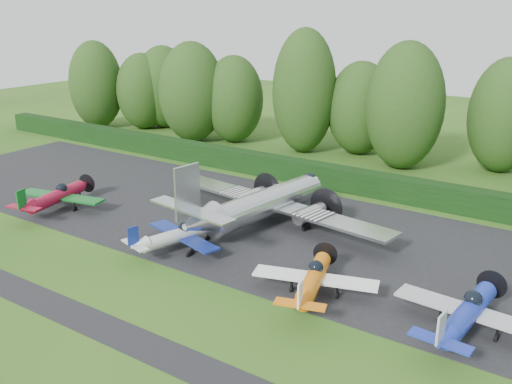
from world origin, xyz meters
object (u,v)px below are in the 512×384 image
Objects in this scene: transport_plane at (264,203)px; light_plane_orange at (314,279)px; light_plane_red at (57,196)px; light_plane_blue at (468,313)px; light_plane_white at (178,235)px.

transport_plane reaches higher than light_plane_orange.
light_plane_red is 31.31m from light_plane_blue.
light_plane_red is 1.06× the size of light_plane_orange.
light_plane_blue is (7.99, 0.88, 0.09)m from light_plane_orange.
transport_plane reaches higher than light_plane_blue.
light_plane_blue is (18.45, 0.22, 0.16)m from light_plane_white.
transport_plane is 2.69× the size of light_plane_orange.
light_plane_white is at bearing 10.13° from light_plane_red.
transport_plane is 16.48m from light_plane_red.
light_plane_white is at bearing -117.78° from transport_plane.
transport_plane is 7.13m from light_plane_white.
light_plane_red is at bearing 175.19° from light_plane_blue.
light_plane_red is 23.35m from light_plane_orange.
light_plane_orange is 0.93× the size of light_plane_blue.
transport_plane is 2.54× the size of light_plane_red.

